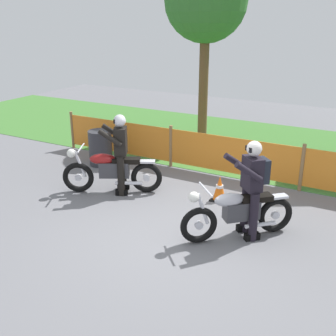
{
  "coord_description": "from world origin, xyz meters",
  "views": [
    {
      "loc": [
        2.98,
        -5.63,
        3.55
      ],
      "look_at": [
        -0.42,
        0.57,
        0.9
      ],
      "focal_mm": 43.58,
      "sensor_mm": 36.0,
      "label": 1
    }
  ],
  "objects": [
    {
      "name": "spare_drum",
      "position": [
        -3.19,
        2.09,
        0.44
      ],
      "size": [
        0.58,
        0.58,
        0.88
      ],
      "primitive_type": "cylinder",
      "color": "#2D2D33",
      "rests_on": "ground"
    },
    {
      "name": "rider_lead",
      "position": [
        -1.74,
        0.92,
        0.92
      ],
      "size": [
        0.71,
        0.7,
        1.69
      ],
      "rotation": [
        0.0,
        0.0,
        -2.65
      ],
      "color": "black",
      "rests_on": "ground"
    },
    {
      "name": "tree_leftmost",
      "position": [
        -1.98,
        5.6,
        3.91
      ],
      "size": [
        2.33,
        2.33,
        5.12
      ],
      "color": "brown",
      "rests_on": "ground"
    },
    {
      "name": "traffic_cone",
      "position": [
        0.24,
        1.54,
        0.26
      ],
      "size": [
        0.32,
        0.32,
        0.53
      ],
      "color": "black",
      "rests_on": "ground"
    },
    {
      "name": "grass_verge",
      "position": [
        0.0,
        5.54,
        0.01
      ],
      "size": [
        24.0,
        5.43,
        0.01
      ],
      "primitive_type": "cube",
      "color": "#427A33",
      "rests_on": "ground"
    },
    {
      "name": "ground",
      "position": [
        0.0,
        0.0,
        -0.01
      ],
      "size": [
        24.0,
        24.0,
        0.02
      ],
      "primitive_type": "cube",
      "color": "slate"
    },
    {
      "name": "motorcycle_lead",
      "position": [
        -1.92,
        0.82,
        0.49
      ],
      "size": [
        1.92,
        1.12,
        1.0
      ],
      "rotation": [
        0.0,
        0.0,
        -2.65
      ],
      "color": "black",
      "rests_on": "ground"
    },
    {
      "name": "barrier_fence",
      "position": [
        0.0,
        2.82,
        0.54
      ],
      "size": [
        9.56,
        0.08,
        1.05
      ],
      "color": "olive",
      "rests_on": "ground"
    },
    {
      "name": "rider_trailing",
      "position": [
        1.22,
        0.45,
        0.95
      ],
      "size": [
        0.77,
        0.76,
        1.69
      ],
      "rotation": [
        0.0,
        0.0,
        -2.38
      ],
      "color": "black",
      "rests_on": "ground"
    },
    {
      "name": "motorcycle_trailing",
      "position": [
        1.06,
        0.29,
        0.47
      ],
      "size": [
        1.54,
        1.49,
        0.96
      ],
      "rotation": [
        0.0,
        0.0,
        -2.38
      ],
      "color": "black",
      "rests_on": "ground"
    }
  ]
}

